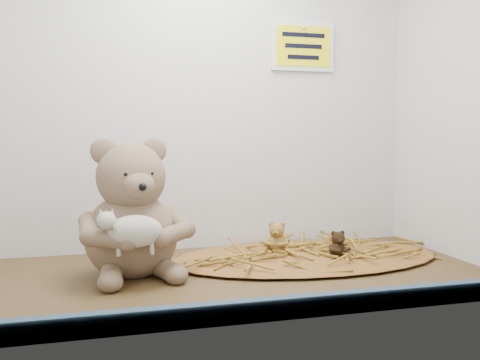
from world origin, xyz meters
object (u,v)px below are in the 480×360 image
object	(u,v)px
toy_lamb	(135,231)
mini_teddy_tan	(277,236)
mini_teddy_brown	(338,243)
main_teddy	(131,207)

from	to	relation	value
toy_lamb	mini_teddy_tan	distance (cm)	42.10
mini_teddy_brown	main_teddy	bearing A→B (deg)	-179.41
toy_lamb	mini_teddy_brown	xyz separation A→B (cm)	(49.02, 10.63, -7.04)
main_teddy	mini_teddy_tan	distance (cm)	38.95
main_teddy	mini_teddy_tan	bearing A→B (deg)	4.28
toy_lamb	mini_teddy_tan	bearing A→B (deg)	28.43
main_teddy	mini_teddy_tan	size ratio (longest dim) A/B	3.88
toy_lamb	mini_teddy_brown	world-z (taller)	toy_lamb
toy_lamb	mini_teddy_tan	world-z (taller)	toy_lamb
mini_teddy_tan	mini_teddy_brown	xyz separation A→B (cm)	(12.44, -9.18, -0.61)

